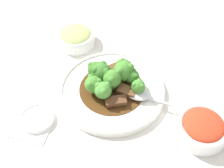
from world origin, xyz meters
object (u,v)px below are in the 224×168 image
object	(u,v)px
broccoli_floret_1	(113,78)
side_bowl_kimchi	(203,128)
broccoli_floret_5	(138,86)
beef_strip_2	(127,91)
broccoli_floret_4	(95,69)
main_plate	(112,90)
broccoli_floret_8	(102,72)
sauce_dish	(37,119)
beef_strip_0	(116,101)
broccoli_floret_6	(124,70)
broccoli_floret_2	(132,76)
broccoli_floret_0	(124,65)
side_bowl_appetizer	(76,37)
broccoli_floret_7	(103,90)
beef_strip_1	(113,70)
broccoli_floret_3	(93,84)
serving_spoon	(145,96)

from	to	relation	value
broccoli_floret_1	side_bowl_kimchi	bearing A→B (deg)	-26.54
broccoli_floret_5	side_bowl_kimchi	xyz separation A→B (m)	(0.15, -0.09, -0.02)
beef_strip_2	broccoli_floret_4	size ratio (longest dim) A/B	1.14
main_plate	broccoli_floret_5	bearing A→B (deg)	-8.93
broccoli_floret_8	sauce_dish	size ratio (longest dim) A/B	0.71
beef_strip_0	broccoli_floret_5	world-z (taller)	broccoli_floret_5
broccoli_floret_6	broccoli_floret_2	bearing A→B (deg)	-25.04
beef_strip_0	broccoli_floret_0	distance (m)	0.10
broccoli_floret_8	side_bowl_appetizer	world-z (taller)	broccoli_floret_8
main_plate	broccoli_floret_0	bearing A→B (deg)	64.11
beef_strip_0	broccoli_floret_7	distance (m)	0.04
main_plate	broccoli_floret_6	distance (m)	0.06
broccoli_floret_2	side_bowl_appetizer	size ratio (longest dim) A/B	0.39
beef_strip_1	broccoli_floret_2	bearing A→B (deg)	-33.04
broccoli_floret_2	beef_strip_2	bearing A→B (deg)	-107.19
broccoli_floret_2	broccoli_floret_5	bearing A→B (deg)	-61.79
broccoli_floret_7	beef_strip_2	bearing A→B (deg)	15.95
broccoli_floret_0	broccoli_floret_1	size ratio (longest dim) A/B	0.76
broccoli_floret_3	side_bowl_appetizer	bearing A→B (deg)	111.44
main_plate	sauce_dish	bearing A→B (deg)	-149.69
broccoli_floret_5	serving_spoon	distance (m)	0.03
beef_strip_2	broccoli_floret_5	world-z (taller)	broccoli_floret_5
broccoli_floret_1	serving_spoon	xyz separation A→B (m)	(0.08, -0.03, -0.03)
serving_spoon	sauce_dish	xyz separation A→B (m)	(-0.25, -0.07, -0.02)
main_plate	broccoli_floret_7	distance (m)	0.05
beef_strip_0	broccoli_floret_6	bearing A→B (deg)	79.77
broccoli_floret_6	side_bowl_kimchi	distance (m)	0.23
beef_strip_0	broccoli_floret_1	size ratio (longest dim) A/B	0.98
beef_strip_2	broccoli_floret_6	world-z (taller)	broccoli_floret_6
broccoli_floret_7	broccoli_floret_8	bearing A→B (deg)	99.52
sauce_dish	broccoli_floret_6	bearing A→B (deg)	33.42
side_bowl_appetizer	sauce_dish	bearing A→B (deg)	-99.99
beef_strip_1	sauce_dish	world-z (taller)	beef_strip_1
beef_strip_0	beef_strip_1	size ratio (longest dim) A/B	0.84
broccoli_floret_3	serving_spoon	bearing A→B (deg)	-5.24
beef_strip_0	beef_strip_1	world-z (taller)	beef_strip_1
broccoli_floret_5	broccoli_floret_8	world-z (taller)	broccoli_floret_8
broccoli_floret_4	serving_spoon	bearing A→B (deg)	-25.32
serving_spoon	side_bowl_kimchi	distance (m)	0.15
beef_strip_2	serving_spoon	distance (m)	0.05
broccoli_floret_4	beef_strip_1	bearing A→B (deg)	22.38
broccoli_floret_5	broccoli_floret_3	bearing A→B (deg)	-178.33
beef_strip_0	side_bowl_kimchi	distance (m)	0.21
broccoli_floret_0	broccoli_floret_7	xyz separation A→B (m)	(-0.05, -0.09, -0.00)
broccoli_floret_4	side_bowl_kimchi	xyz separation A→B (m)	(0.26, -0.14, -0.02)
side_bowl_kimchi	sauce_dish	xyz separation A→B (m)	(-0.38, 0.01, -0.02)
broccoli_floret_0	main_plate	bearing A→B (deg)	-115.89
broccoli_floret_2	sauce_dish	xyz separation A→B (m)	(-0.22, -0.12, -0.04)
broccoli_floret_3	broccoli_floret_7	world-z (taller)	same
broccoli_floret_2	broccoli_floret_7	size ratio (longest dim) A/B	0.95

